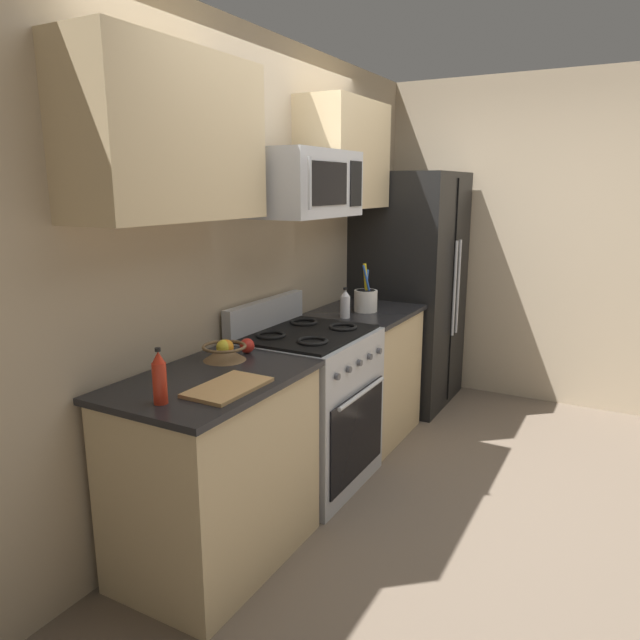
{
  "coord_description": "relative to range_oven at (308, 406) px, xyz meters",
  "views": [
    {
      "loc": [
        -2.82,
        -1.0,
        1.74
      ],
      "look_at": [
        -0.09,
        0.5,
        1.03
      ],
      "focal_mm": 32.82,
      "sensor_mm": 36.0,
      "label": 1
    }
  ],
  "objects": [
    {
      "name": "upper_cabinets_right",
      "position": [
        0.79,
        0.17,
        1.47
      ],
      "size": [
        0.78,
        0.34,
        0.69
      ],
      "color": "tan"
    },
    {
      "name": "wall_back",
      "position": [
        0.0,
        0.39,
        0.83
      ],
      "size": [
        8.0,
        0.1,
        2.6
      ],
      "primitive_type": "cube",
      "color": "tan",
      "rests_on": "ground"
    },
    {
      "name": "cutting_board",
      "position": [
        -0.96,
        -0.16,
        0.44
      ],
      "size": [
        0.37,
        0.22,
        0.02
      ],
      "primitive_type": "cube",
      "rotation": [
        0.0,
        0.0,
        -0.01
      ],
      "color": "tan",
      "rests_on": "counter_left"
    },
    {
      "name": "counter_left",
      "position": [
        -0.87,
        -0.0,
        -0.02
      ],
      "size": [
        0.96,
        0.64,
        0.91
      ],
      "color": "tan",
      "rests_on": "ground"
    },
    {
      "name": "microwave",
      "position": [
        -0.0,
        0.03,
        1.28
      ],
      "size": [
        0.71,
        0.44,
        0.36
      ],
      "color": "#B2B5BA"
    },
    {
      "name": "bottle_vinegar",
      "position": [
        0.51,
        0.01,
        0.53
      ],
      "size": [
        0.06,
        0.06,
        0.2
      ],
      "color": "silver",
      "rests_on": "counter_right"
    },
    {
      "name": "wall_right",
      "position": [
        2.16,
        -0.63,
        0.83
      ],
      "size": [
        0.1,
        8.0,
        2.6
      ],
      "primitive_type": "cube",
      "color": "tan",
      "rests_on": "ground"
    },
    {
      "name": "bottle_hot_sauce",
      "position": [
        -1.22,
        -0.03,
        0.54
      ],
      "size": [
        0.06,
        0.06,
        0.23
      ],
      "color": "red",
      "rests_on": "counter_left"
    },
    {
      "name": "refrigerator",
      "position": [
        1.63,
        -0.02,
        0.45
      ],
      "size": [
        0.87,
        0.75,
        1.85
      ],
      "color": "black",
      "rests_on": "ground"
    },
    {
      "name": "utensil_crock",
      "position": [
        0.76,
        -0.02,
        0.52
      ],
      "size": [
        0.16,
        0.16,
        0.33
      ],
      "color": "white",
      "rests_on": "counter_right"
    },
    {
      "name": "apple_loose",
      "position": [
        -0.47,
        0.09,
        0.47
      ],
      "size": [
        0.08,
        0.08,
        0.08
      ],
      "primitive_type": "sphere",
      "color": "red",
      "rests_on": "counter_left"
    },
    {
      "name": "ground_plane",
      "position": [
        0.0,
        -0.63,
        -0.47
      ],
      "size": [
        16.0,
        16.0,
        0.0
      ],
      "primitive_type": "plane",
      "color": "#6B5B4C"
    },
    {
      "name": "upper_cabinets_left",
      "position": [
        -0.87,
        0.17,
        1.47
      ],
      "size": [
        0.95,
        0.34,
        0.69
      ],
      "color": "tan"
    },
    {
      "name": "counter_right",
      "position": [
        0.78,
        -0.0,
        -0.02
      ],
      "size": [
        0.79,
        0.64,
        0.91
      ],
      "color": "tan",
      "rests_on": "ground"
    },
    {
      "name": "fruit_basket",
      "position": [
        -0.63,
        0.11,
        0.48
      ],
      "size": [
        0.22,
        0.22,
        0.1
      ],
      "color": "brown",
      "rests_on": "counter_left"
    },
    {
      "name": "range_oven",
      "position": [
        0.0,
        0.0,
        0.0
      ],
      "size": [
        0.76,
        0.68,
        1.09
      ],
      "color": "#B2B5BA",
      "rests_on": "ground"
    }
  ]
}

